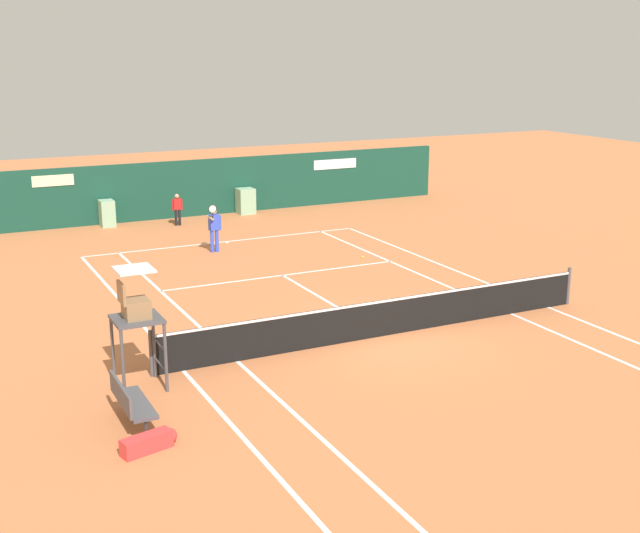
# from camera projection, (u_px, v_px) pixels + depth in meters

# --- Properties ---
(ground_plane) EXTENTS (80.00, 80.00, 0.01)m
(ground_plane) POSITION_uv_depth(u_px,v_px,m) (374.00, 329.00, 21.49)
(ground_plane) COLOR #C67042
(tennis_net) EXTENTS (12.10, 0.10, 1.07)m
(tennis_net) POSITION_uv_depth(u_px,v_px,m) (386.00, 316.00, 20.86)
(tennis_net) COLOR #4C4C51
(tennis_net) RESTS_ON ground_plane
(sponsor_back_wall) EXTENTS (25.00, 1.02, 2.41)m
(sponsor_back_wall) POSITION_uv_depth(u_px,v_px,m) (182.00, 190.00, 35.38)
(sponsor_back_wall) COLOR #144233
(sponsor_back_wall) RESTS_ON ground_plane
(umpire_chair) EXTENTS (1.00, 1.00, 2.65)m
(umpire_chair) POSITION_uv_depth(u_px,v_px,m) (136.00, 312.00, 17.34)
(umpire_chair) COLOR #47474C
(umpire_chair) RESTS_ON ground_plane
(player_bench) EXTENTS (0.54, 1.59, 0.88)m
(player_bench) POSITION_uv_depth(u_px,v_px,m) (130.00, 400.00, 15.90)
(player_bench) COLOR #38383D
(player_bench) RESTS_ON ground_plane
(equipment_bag) EXTENTS (1.10, 0.52, 0.32)m
(equipment_bag) POSITION_uv_depth(u_px,v_px,m) (151.00, 442.00, 14.99)
(equipment_bag) COLOR #DB3838
(equipment_bag) RESTS_ON ground_plane
(player_on_baseline) EXTENTS (0.63, 0.67, 1.82)m
(player_on_baseline) POSITION_uv_depth(u_px,v_px,m) (214.00, 226.00, 29.30)
(player_on_baseline) COLOR blue
(player_on_baseline) RESTS_ON ground_plane
(ball_kid_right_post) EXTENTS (0.43, 0.21, 1.30)m
(ball_kid_right_post) POSITION_uv_depth(u_px,v_px,m) (177.00, 207.00, 33.77)
(ball_kid_right_post) COLOR black
(ball_kid_right_post) RESTS_ON ground_plane
(tennis_ball_by_sideline) EXTENTS (0.07, 0.07, 0.07)m
(tennis_ball_by_sideline) POSITION_uv_depth(u_px,v_px,m) (363.00, 257.00, 28.69)
(tennis_ball_by_sideline) COLOR #CCE033
(tennis_ball_by_sideline) RESTS_ON ground_plane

